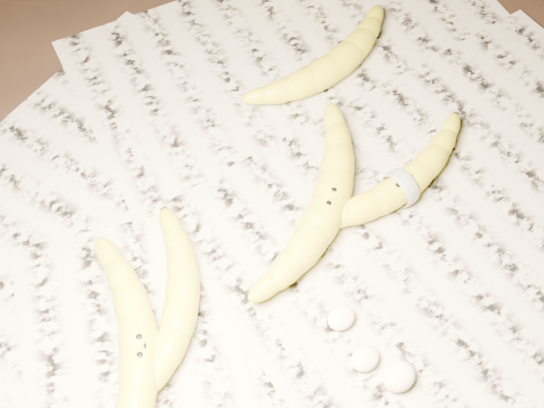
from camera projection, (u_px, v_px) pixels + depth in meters
ground at (308, 246)px, 0.80m from camera, size 3.00×3.00×0.00m
newspaper_patch at (292, 232)px, 0.80m from camera, size 0.90×0.70×0.01m
banana_left_a at (139, 352)px, 0.71m from camera, size 0.17×0.22×0.04m
banana_left_b at (181, 302)px, 0.74m from camera, size 0.16×0.17×0.03m
banana_center at (328, 204)px, 0.79m from camera, size 0.23×0.17×0.04m
banana_taped at (401, 186)px, 0.81m from camera, size 0.21×0.06×0.03m
banana_upper_a at (333, 65)px, 0.90m from camera, size 0.19×0.07×0.04m
measuring_tape at (401, 186)px, 0.81m from camera, size 0.01×0.04×0.04m
flesh_chunk_a at (400, 375)px, 0.71m from camera, size 0.03×0.03×0.02m
flesh_chunk_b at (366, 357)px, 0.72m from camera, size 0.03×0.02×0.02m
flesh_chunk_c at (342, 316)px, 0.74m from camera, size 0.03×0.02×0.02m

